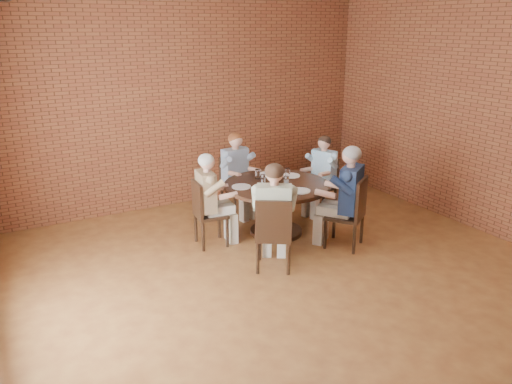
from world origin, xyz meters
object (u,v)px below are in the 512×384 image
chair_b (234,183)px  diner_d (274,217)px  chair_e (352,211)px  diner_e (346,197)px  chair_d (274,232)px  diner_b (237,175)px  chair_c (205,211)px  diner_a (322,176)px  smartphone (304,188)px  dining_table (277,199)px  diner_c (210,200)px  chair_a (324,183)px

chair_b → diner_d: diner_d is taller
chair_e → diner_e: diner_e is taller
chair_d → diner_b: bearing=-71.3°
chair_b → diner_d: bearing=-111.2°
chair_c → diner_d: 1.13m
chair_d → diner_e: (1.21, 0.15, 0.18)m
diner_a → smartphone: diner_a is taller
chair_e → diner_e: 0.20m
dining_table → diner_c: 0.98m
diner_b → smartphone: (0.34, -1.32, 0.10)m
chair_c → chair_d: chair_d is taller
diner_a → diner_b: size_ratio=0.95×
diner_e → diner_a: bearing=-147.1°
chair_c → diner_d: diner_d is taller
chair_c → chair_d: 1.16m
diner_c → smartphone: bearing=-106.1°
chair_d → chair_e: chair_e is taller
chair_c → diner_c: 0.16m
diner_c → diner_b: bearing=-38.5°
chair_a → chair_e: size_ratio=0.92×
smartphone → chair_b: bearing=90.1°
diner_b → chair_b: bearing=90.0°
chair_b → diner_b: 0.17m
chair_a → chair_c: (-2.16, -0.26, 0.01)m
diner_c → diner_d: size_ratio=0.95×
diner_e → diner_d: bearing=-31.2°
diner_b → diner_d: bearing=-112.1°
diner_b → chair_d: diner_b is taller
chair_c → diner_e: (1.62, -0.93, 0.20)m
chair_a → diner_c: (-2.08, -0.27, 0.15)m
diner_a → chair_e: diner_a is taller
dining_table → diner_c: (-0.97, 0.11, 0.11)m
chair_e → diner_a: bearing=-143.7°
diner_c → chair_e: bearing=-115.6°
diner_a → chair_c: 2.11m
chair_b → diner_b: size_ratio=0.71×
chair_a → diner_e: size_ratio=0.64×
diner_b → smartphone: 1.36m
dining_table → diner_a: diner_a is taller
dining_table → diner_d: 1.08m
diner_d → smartphone: 0.94m
diner_c → chair_b: bearing=-35.5°
chair_a → diner_c: bearing=-101.4°
chair_a → diner_c: 2.11m
chair_c → chair_e: 1.95m
diner_d → chair_e: diner_d is taller
chair_b → diner_d: size_ratio=0.69×
chair_e → dining_table: bearing=-90.0°
diner_a → diner_c: 2.03m
chair_d → chair_e: size_ratio=0.97×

